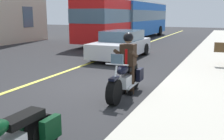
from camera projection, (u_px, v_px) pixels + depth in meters
ground_plane at (95, 85)px, 8.41m from camera, size 80.00×80.00×0.00m
lane_center_stripe at (44, 79)px, 9.20m from camera, size 60.00×0.16×0.01m
motorcycle_main at (126, 80)px, 7.29m from camera, size 2.21×0.62×1.26m
rider_main at (128, 58)px, 7.34m from camera, size 0.63×0.55×1.74m
bus_near at (140, 18)px, 25.04m from camera, size 11.05×2.70×3.30m
bus_far at (120, 19)px, 21.02m from camera, size 11.05×2.70×3.30m
car_dark at (122, 45)px, 13.56m from camera, size 4.60×1.92×1.40m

